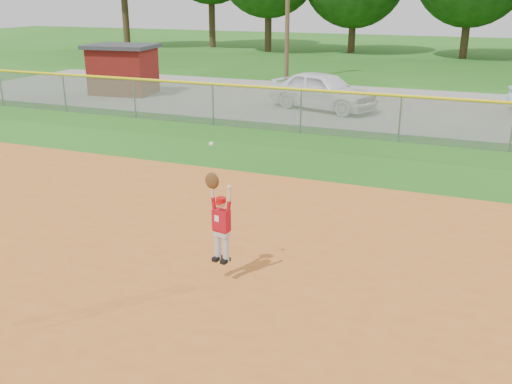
% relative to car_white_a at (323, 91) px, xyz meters
% --- Properties ---
extents(ground, '(120.00, 120.00, 0.00)m').
position_rel_car_white_a_xyz_m(ground, '(3.75, -14.24, -0.80)').
color(ground, '#205B14').
rests_on(ground, ground).
extents(clay_infield, '(24.00, 16.00, 0.04)m').
position_rel_car_white_a_xyz_m(clay_infield, '(3.75, -17.24, -0.78)').
color(clay_infield, '#B45C20').
rests_on(clay_infield, ground).
extents(parking_strip, '(44.00, 10.00, 0.03)m').
position_rel_car_white_a_xyz_m(parking_strip, '(3.75, 1.76, -0.79)').
color(parking_strip, gray).
rests_on(parking_strip, ground).
extents(car_white_a, '(4.88, 3.11, 1.55)m').
position_rel_car_white_a_xyz_m(car_white_a, '(0.00, 0.00, 0.00)').
color(car_white_a, white).
rests_on(car_white_a, parking_strip).
extents(utility_shed, '(3.35, 2.75, 2.31)m').
position_rel_car_white_a_xyz_m(utility_shed, '(-9.82, 0.25, 0.38)').
color(utility_shed, '#58100C').
rests_on(utility_shed, ground).
extents(outfield_fence, '(40.06, 0.10, 1.55)m').
position_rel_car_white_a_xyz_m(outfield_fence, '(3.75, -4.24, 0.08)').
color(outfield_fence, gray).
rests_on(outfield_fence, ground).
extents(ballplayer, '(0.50, 0.25, 2.01)m').
position_rel_car_white_a_xyz_m(ballplayer, '(2.46, -14.96, 0.32)').
color(ballplayer, silver).
rests_on(ballplayer, ground).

